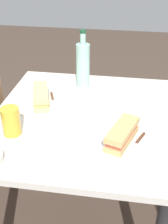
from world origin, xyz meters
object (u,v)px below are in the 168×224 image
Objects in this scene: plate_far at (121,143)px; baguette_sandwich_far at (122,134)px; plate_near at (42,104)px; baguette_sandwich_near at (41,96)px; water_bottle at (83,64)px; dining_table at (84,138)px; knife_near at (53,100)px; knife_far at (137,143)px; beer_glass at (11,121)px.

plate_far is 0.04m from baguette_sandwich_far.
plate_near is 1.00× the size of plate_far.
baguette_sandwich_near is (0.00, 0.00, 0.04)m from plate_near.
water_bottle is at bearing 146.41° from baguette_sandwich_near.
baguette_sandwich_near is 1.04× the size of baguette_sandwich_far.
knife_near is at bearing -118.68° from dining_table.
knife_near is 0.56× the size of water_bottle.
baguette_sandwich_near is 0.47m from baguette_sandwich_far.
knife_far is (0.29, 0.41, 0.00)m from knife_near.
knife_far reaches higher than plate_near.
knife_near is at bearing -128.86° from baguette_sandwich_far.
plate_near is at bearing 0.00° from baguette_sandwich_near.
beer_glass is at bearing -23.60° from water_bottle.
baguette_sandwich_far reaches higher than plate_near.
baguette_sandwich_near is 0.06m from knife_near.
dining_table is 0.31m from baguette_sandwich_far.
plate_near is (-0.07, -0.22, 0.13)m from dining_table.
baguette_sandwich_far reaches higher than dining_table.
beer_glass is (0.25, -0.05, 0.01)m from baguette_sandwich_near.
beer_glass reaches higher than baguette_sandwich_near.
plate_far is at bearing 51.14° from knife_near.
baguette_sandwich_near is 1.29× the size of knife_far.
knife_near is at bearing 118.14° from baguette_sandwich_near.
knife_near is 0.27m from water_bottle.
baguette_sandwich_near is (-0.07, -0.22, 0.17)m from dining_table.
dining_table is 0.26m from plate_near.
knife_near is 0.82× the size of baguette_sandwich_far.
plate_far is (0.19, 0.18, 0.13)m from dining_table.
beer_glass is (0.25, -0.05, 0.05)m from plate_near.
plate_far is (0.25, 0.40, 0.00)m from plate_near.
baguette_sandwich_near is 0.53m from knife_far.
dining_table is 3.61× the size of plate_near.
dining_table is 2.96× the size of water_bottle.
knife_near is (-0.09, -0.17, 0.14)m from dining_table.
water_bottle reaches higher than plate_near.
dining_table is at bearing 73.36° from baguette_sandwich_near.
beer_glass is at bearing -90.47° from baguette_sandwich_far.
water_bottle is at bearing -150.02° from knife_far.
baguette_sandwich_near is 0.26m from beer_glass.
dining_table is at bearing -136.34° from plate_far.
water_bottle is 0.55m from beer_glass.
baguette_sandwich_far is 1.25× the size of knife_far.
dining_table is 5.26× the size of knife_near.
water_bottle is (-0.22, 0.11, 0.11)m from knife_near.
plate_far is at bearing 57.50° from plate_near.
plate_near is at bearing -33.59° from water_bottle.
knife_far is (0.26, 0.46, 0.01)m from plate_near.
knife_far is (0.26, 0.46, -0.03)m from baguette_sandwich_near.
water_bottle is at bearing 146.41° from plate_near.
plate_far is (0.25, 0.40, -0.04)m from baguette_sandwich_near.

